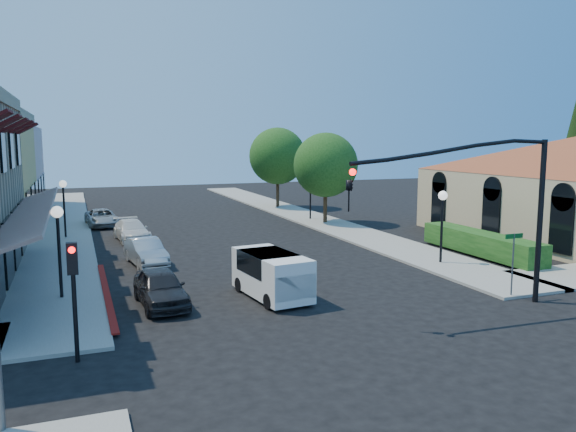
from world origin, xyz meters
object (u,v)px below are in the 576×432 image
object	(u,v)px
lamppost_right_near	(442,208)
parked_car_b	(146,252)
lamppost_right_far	(310,184)
parked_car_c	(132,230)
secondary_signal	(73,280)
white_van	(272,272)
parked_car_a	(160,288)
street_name_sign	(513,254)
street_tree_b	(278,156)
cobra_streetlight	(3,178)
signal_mast_arm	(494,195)
parked_car_d	(102,218)
lamppost_left_far	(63,194)
street_tree_a	(326,165)
lamppost_left_near	(58,228)

from	to	relation	value
lamppost_right_near	parked_car_b	size ratio (longest dim) A/B	0.93
lamppost_right_far	parked_car_c	world-z (taller)	lamppost_right_far
secondary_signal	lamppost_right_far	distance (m)	27.98
secondary_signal	white_van	xyz separation A→B (m)	(7.01, 4.08, -1.33)
parked_car_a	street_name_sign	bearing A→B (deg)	-19.93
white_van	parked_car_a	xyz separation A→B (m)	(-4.12, 0.51, -0.33)
parked_car_c	street_tree_b	bearing A→B (deg)	36.44
white_van	cobra_streetlight	bearing A→B (deg)	-137.43
lamppost_right_far	signal_mast_arm	bearing A→B (deg)	-96.70
signal_mast_arm	lamppost_right_far	world-z (taller)	signal_mast_arm
lamppost_right_near	parked_car_d	bearing A→B (deg)	128.45
lamppost_left_far	parked_car_a	bearing A→B (deg)	-78.04
street_name_sign	parked_car_d	distance (m)	27.93
signal_mast_arm	white_van	distance (m)	8.51
signal_mast_arm	parked_car_d	size ratio (longest dim) A/B	1.89
lamppost_left_far	parked_car_b	world-z (taller)	lamppost_left_far
secondary_signal	lamppost_right_far	world-z (taller)	lamppost_right_far
street_name_sign	lamppost_right_near	xyz separation A→B (m)	(1.00, 5.80, 1.04)
street_tree_a	street_tree_b	xyz separation A→B (m)	(0.00, 10.00, 0.35)
lamppost_left_near	lamppost_right_far	xyz separation A→B (m)	(17.00, 16.00, 0.00)
street_tree_b	lamppost_left_near	distance (m)	29.64
white_van	parked_car_c	bearing A→B (deg)	104.69
street_tree_b	lamppost_right_near	xyz separation A→B (m)	(-0.30, -24.00, -1.81)
street_tree_b	lamppost_right_near	size ratio (longest dim) A/B	1.97
secondary_signal	signal_mast_arm	bearing A→B (deg)	0.37
street_name_sign	lamppost_left_near	size ratio (longest dim) A/B	0.70
lamppost_right_near	signal_mast_arm	bearing A→B (deg)	-112.12
street_tree_a	street_name_sign	bearing A→B (deg)	-93.76
signal_mast_arm	parked_car_a	distance (m)	12.34
lamppost_right_near	white_van	size ratio (longest dim) A/B	0.88
lamppost_left_near	street_name_sign	bearing A→B (deg)	-19.93
lamppost_right_near	parked_car_d	size ratio (longest dim) A/B	0.84
lamppost_right_near	cobra_streetlight	bearing A→B (deg)	-150.46
street_name_sign	parked_car_b	distance (m)	16.40
lamppost_left_far	street_tree_a	bearing A→B (deg)	0.00
street_tree_b	parked_car_a	size ratio (longest dim) A/B	1.80
street_name_sign	parked_car_c	size ratio (longest dim) A/B	0.60
lamppost_left_near	parked_car_d	bearing A→B (deg)	82.92
secondary_signal	lamppost_left_near	xyz separation A→B (m)	(-0.50, 6.59, 0.42)
street_tree_a	signal_mast_arm	distance (m)	20.71
signal_mast_arm	cobra_streetlight	size ratio (longest dim) A/B	0.86
lamppost_left_far	white_van	world-z (taller)	lamppost_left_far
cobra_streetlight	street_name_sign	xyz separation A→B (m)	(16.65, 4.20, -3.57)
street_tree_a	lamppost_left_near	xyz separation A→B (m)	(-17.30, -14.00, -1.46)
signal_mast_arm	parked_car_a	world-z (taller)	signal_mast_arm
lamppost_left_near	parked_car_b	bearing A→B (deg)	53.50
street_tree_b	signal_mast_arm	bearing A→B (deg)	-95.51
street_name_sign	parked_car_d	world-z (taller)	street_name_sign
lamppost_left_far	parked_car_c	bearing A→B (deg)	-28.39
cobra_streetlight	white_van	world-z (taller)	cobra_streetlight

